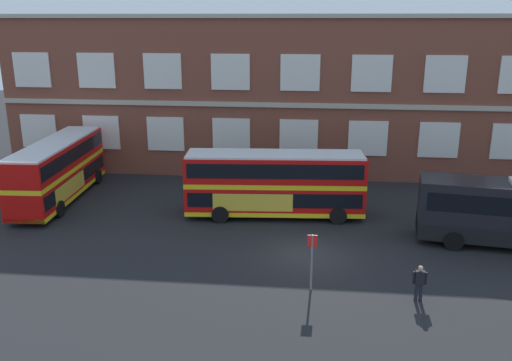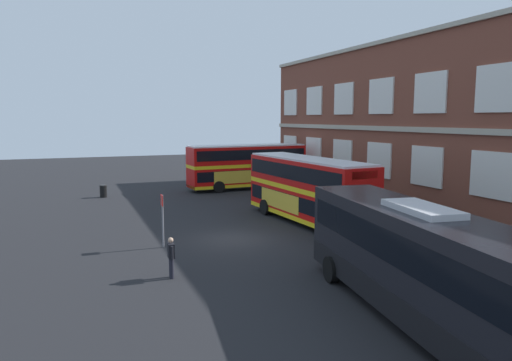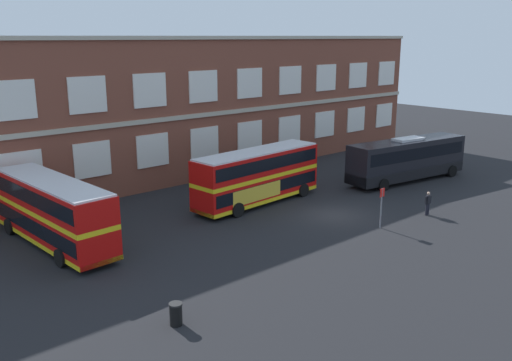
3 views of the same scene
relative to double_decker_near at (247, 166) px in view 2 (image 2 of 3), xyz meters
The scene contains 8 objects.
ground_plane 17.94m from the double_decker_near, 17.41° to the right, with size 120.00×120.00×0.00m, color black.
brick_terminal_building 21.77m from the double_decker_near, 29.79° to the left, with size 51.55×8.19×12.27m.
double_decker_near is the anchor object (origin of this frame).
double_decker_middle 14.92m from the double_decker_near, ahead, with size 11.16×3.47×4.07m.
touring_coach 29.47m from the double_decker_near, 10.05° to the right, with size 12.24×4.27×3.80m.
waiting_passenger 24.87m from the double_decker_near, 27.96° to the right, with size 0.63×0.25×1.70m.
bus_stand_flag 20.50m from the double_decker_near, 32.79° to the right, with size 0.44×0.10×2.70m.
station_litter_bin 12.93m from the double_decker_near, 89.43° to the right, with size 0.60×0.60×1.03m.
Camera 2 is at (23.51, -8.00, 6.51)m, focal length 32.98 mm.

